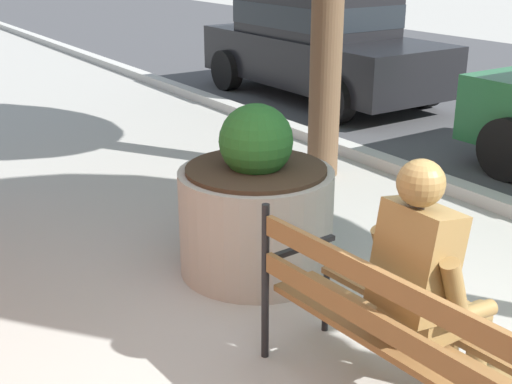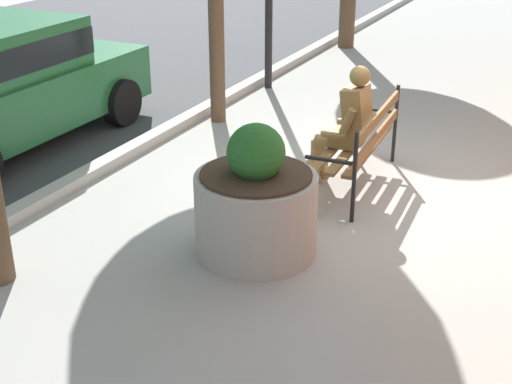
% 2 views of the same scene
% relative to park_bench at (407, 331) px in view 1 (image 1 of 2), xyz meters
% --- Properties ---
extents(park_bench, '(1.82, 0.62, 0.95)m').
position_rel_park_bench_xyz_m(park_bench, '(0.00, 0.00, 0.00)').
color(park_bench, brown).
rests_on(park_bench, ground).
extents(bronze_statue_seated, '(0.64, 0.76, 1.37)m').
position_rel_park_bench_xyz_m(bronze_statue_seated, '(-0.03, 0.21, 0.12)').
color(bronze_statue_seated, olive).
rests_on(bronze_statue_seated, ground).
extents(concrete_planter, '(1.11, 1.11, 1.24)m').
position_rel_park_bench_xyz_m(concrete_planter, '(-1.84, 0.39, -0.08)').
color(concrete_planter, gray).
rests_on(concrete_planter, ground).
extents(parked_car_black, '(4.11, 1.94, 1.56)m').
position_rel_park_bench_xyz_m(parked_car_black, '(-6.17, 4.46, 0.30)').
color(parked_car_black, black).
rests_on(parked_car_black, ground).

